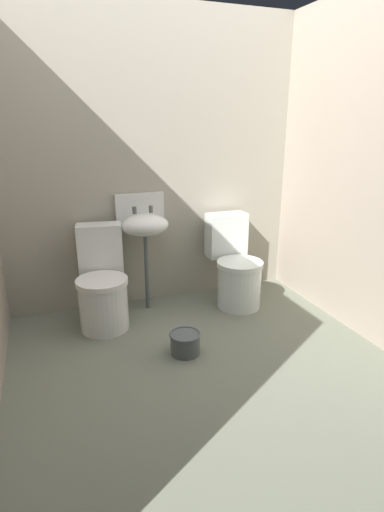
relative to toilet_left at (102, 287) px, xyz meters
name	(u,v)px	position (x,y,z in m)	size (l,w,h in m)	color
ground_plane	(208,374)	(0.54, -0.90, -0.36)	(2.95, 2.90, 0.08)	slate
wall_back	(152,163)	(0.54, 0.40, 0.91)	(2.95, 0.10, 2.47)	#A39C8B
wall_right	(380,172)	(1.87, -0.80, 0.91)	(0.10, 2.70, 2.47)	#A79886
toilet_left	(102,287)	(0.00, 0.00, 0.00)	(0.46, 0.64, 0.78)	white
toilet_right	(235,269)	(1.17, 0.00, 0.00)	(0.40, 0.59, 0.78)	white
sink	(144,224)	(0.40, 0.19, 0.43)	(0.42, 0.35, 0.99)	#505657
bucket	(185,343)	(0.47, -0.65, -0.24)	(0.23, 0.23, 0.16)	#505657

